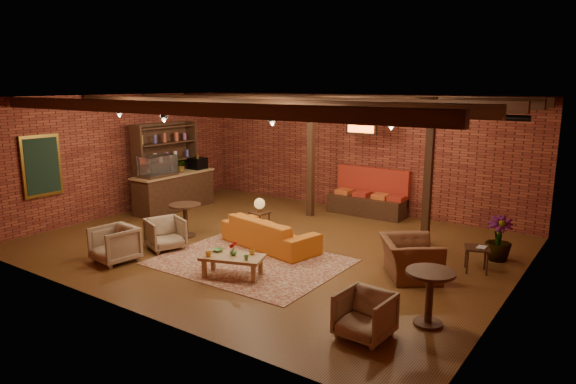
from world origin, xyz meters
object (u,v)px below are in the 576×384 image
Objects in this scene: side_table_lamp at (260,206)px; coffee_table at (232,258)px; round_table_left at (185,215)px; armchair_a at (165,232)px; armchair_far at (365,313)px; plant_tall at (503,194)px; sofa at (270,233)px; round_table_right at (430,289)px; armchair_right at (410,252)px; side_table_book at (477,249)px; armchair_b at (114,243)px.

coffee_table is at bearing -61.90° from side_table_lamp.
round_table_left reaches higher than armchair_a.
plant_tall reaches higher than armchair_far.
sofa is 3.09× the size of armchair_a.
round_table_right is at bearing -10.41° from round_table_left.
round_table_left is 0.98m from armchair_a.
side_table_lamp is 0.74× the size of armchair_right.
round_table_right is 1.08m from armchair_far.
armchair_a reaches higher than side_table_book.
coffee_table is 4.58m from side_table_book.
side_table_lamp reaches higher than side_table_book.
round_table_left is 6.30m from round_table_right.
armchair_b is (-1.99, -2.49, 0.06)m from sofa.
round_table_right reaches higher than armchair_a.
armchair_far is (5.48, 0.03, -0.03)m from armchair_b.
coffee_table is at bearing 170.22° from armchair_far.
armchair_b is at bearing -149.56° from side_table_book.
coffee_table is 2.27× the size of side_table_book.
side_table_lamp is 1.47× the size of side_table_book.
side_table_lamp is 5.00m from side_table_book.
side_table_lamp is 2.37m from armchair_a.
armchair_right is 1.99× the size of side_table_book.
armchair_far is (-0.57, -3.52, -0.09)m from side_table_book.
round_table_left is 0.28× the size of plant_tall.
coffee_table is 2.95m from side_table_lamp.
side_table_book is at bearing 84.20° from armchair_far.
side_table_lamp is 0.98× the size of round_table_right.
side_table_lamp reaches higher than armchair_far.
armchair_b is 5.73m from armchair_right.
side_table_lamp is 1.14× the size of armchair_far.
side_table_book is (4.06, 1.06, 0.11)m from sofa.
plant_tall is at bearing -39.80° from armchair_a.
armchair_a is at bearing 69.60° from armchair_right.
side_table_book is at bearing -79.35° from armchair_right.
side_table_lamp is at bearing 42.72° from armchair_right.
round_table_left is 1.03× the size of armchair_a.
armchair_a is (-2.22, 0.39, 0.02)m from coffee_table.
round_table_right is (3.65, 0.16, 0.21)m from coffee_table.
round_table_left is 0.92× the size of round_table_right.
coffee_table is 1.54× the size of side_table_lamp.
armchair_far is at bearing -19.77° from round_table_left.
sofa is at bearing 104.18° from coffee_table.
side_table_book is (3.61, 2.81, 0.10)m from coffee_table.
side_table_book is at bearing -101.28° from plant_tall.
armchair_b is 7.71m from plant_tall.
plant_tall reaches higher than side_table_lamp.
armchair_far is at bearing -124.46° from round_table_right.
coffee_table is 3.25m from armchair_right.
coffee_table is at bearing 115.59° from sofa.
round_table_right reaches higher than coffee_table.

